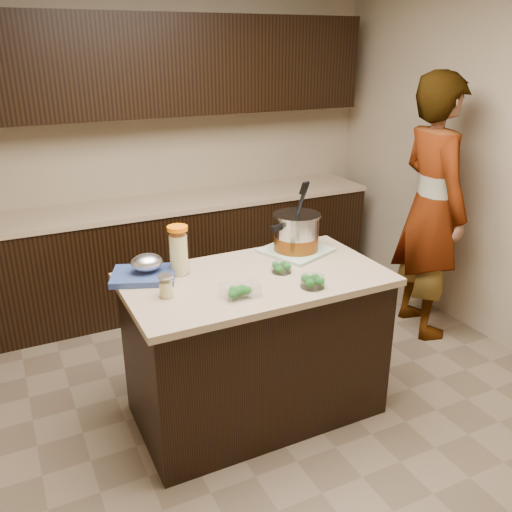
{
  "coord_description": "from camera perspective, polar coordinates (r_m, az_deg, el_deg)",
  "views": [
    {
      "loc": [
        -1.22,
        -2.48,
        2.11
      ],
      "look_at": [
        0.0,
        0.0,
        1.02
      ],
      "focal_mm": 38.0,
      "sensor_mm": 36.0,
      "label": 1
    }
  ],
  "objects": [
    {
      "name": "ground_plane",
      "position": [
        3.48,
        0.0,
        -15.84
      ],
      "size": [
        4.0,
        4.0,
        0.0
      ],
      "primitive_type": "plane",
      "color": "brown",
      "rests_on": "ground"
    },
    {
      "name": "room_shell",
      "position": [
        2.8,
        0.0,
        13.38
      ],
      "size": [
        4.04,
        4.04,
        2.72
      ],
      "color": "tan",
      "rests_on": "ground"
    },
    {
      "name": "back_cabinets",
      "position": [
        4.55,
        -9.79,
        6.27
      ],
      "size": [
        3.6,
        0.63,
        2.33
      ],
      "color": "black",
      "rests_on": "ground"
    },
    {
      "name": "island",
      "position": [
        3.22,
        0.0,
        -9.43
      ],
      "size": [
        1.46,
        0.81,
        0.9
      ],
      "color": "black",
      "rests_on": "ground"
    },
    {
      "name": "dish_towel",
      "position": [
        3.37,
        4.21,
        0.58
      ],
      "size": [
        0.46,
        0.46,
        0.02
      ],
      "primitive_type": "cube",
      "rotation": [
        0.0,
        0.0,
        0.37
      ],
      "color": "#588258",
      "rests_on": "island"
    },
    {
      "name": "stock_pot",
      "position": [
        3.33,
        4.26,
        2.29
      ],
      "size": [
        0.4,
        0.36,
        0.41
      ],
      "rotation": [
        0.0,
        0.0,
        0.27
      ],
      "color": "#B7B7BC",
      "rests_on": "dish_towel"
    },
    {
      "name": "lemonade_pitcher",
      "position": [
        3.04,
        -8.15,
        0.41
      ],
      "size": [
        0.13,
        0.13,
        0.28
      ],
      "rotation": [
        0.0,
        0.0,
        0.19
      ],
      "color": "#D4C481",
      "rests_on": "island"
    },
    {
      "name": "mason_jar",
      "position": [
        2.79,
        -9.47,
        -3.19
      ],
      "size": [
        0.09,
        0.09,
        0.13
      ],
      "rotation": [
        0.0,
        0.0,
        0.21
      ],
      "color": "#D4C481",
      "rests_on": "island"
    },
    {
      "name": "broccoli_tub_left",
      "position": [
        3.07,
        2.7,
        -1.27
      ],
      "size": [
        0.15,
        0.15,
        0.05
      ],
      "rotation": [
        0.0,
        0.0,
        0.35
      ],
      "color": "silver",
      "rests_on": "island"
    },
    {
      "name": "broccoli_tub_right",
      "position": [
        2.89,
        5.98,
        -2.74
      ],
      "size": [
        0.17,
        0.17,
        0.06
      ],
      "rotation": [
        0.0,
        0.0,
        0.37
      ],
      "color": "silver",
      "rests_on": "island"
    },
    {
      "name": "broccoli_tub_rect",
      "position": [
        2.78,
        -1.67,
        -3.66
      ],
      "size": [
        0.19,
        0.15,
        0.07
      ],
      "rotation": [
        0.0,
        0.0,
        0.07
      ],
      "color": "silver",
      "rests_on": "island"
    },
    {
      "name": "blue_tray",
      "position": [
        3.04,
        -11.6,
        -1.51
      ],
      "size": [
        0.42,
        0.38,
        0.13
      ],
      "rotation": [
        0.0,
        0.0,
        -0.37
      ],
      "color": "navy",
      "rests_on": "island"
    },
    {
      "name": "person",
      "position": [
        4.21,
        18.0,
        4.78
      ],
      "size": [
        0.61,
        0.79,
        1.95
      ],
      "primitive_type": "imported",
      "rotation": [
        0.0,
        0.0,
        1.36
      ],
      "color": "gray",
      "rests_on": "ground"
    }
  ]
}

